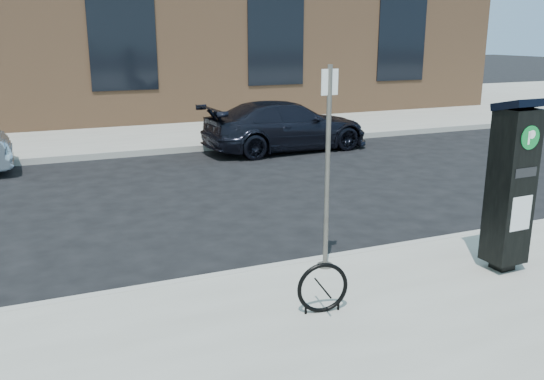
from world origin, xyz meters
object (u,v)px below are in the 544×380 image
parking_kiosk (511,184)px  bike_rack (323,288)px  sign_pole (327,171)px  car_dark (286,126)px

parking_kiosk → bike_rack: bearing=-178.7°
parking_kiosk → bike_rack: 2.69m
parking_kiosk → sign_pole: bearing=153.3°
sign_pole → car_dark: size_ratio=0.56×
sign_pole → bike_rack: 1.54m
sign_pole → car_dark: sign_pole is taller
parking_kiosk → car_dark: size_ratio=0.48×
parking_kiosk → car_dark: (0.92, 8.49, -0.59)m
parking_kiosk → bike_rack: parking_kiosk is taller
car_dark → sign_pole: bearing=155.8°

